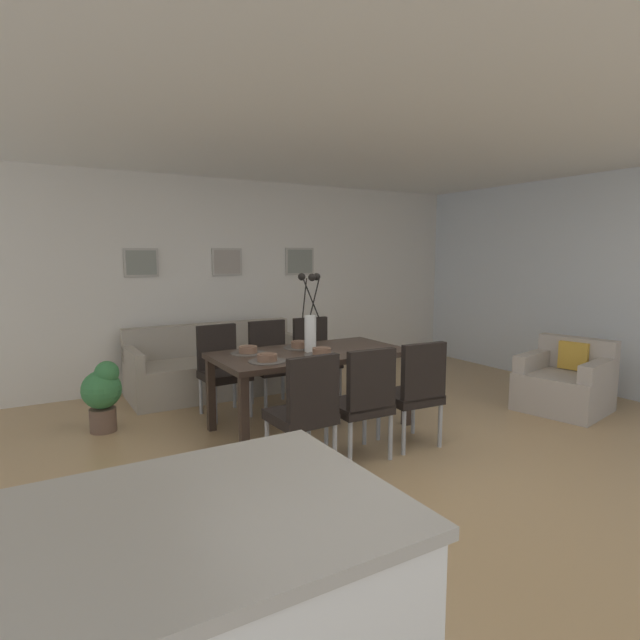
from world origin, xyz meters
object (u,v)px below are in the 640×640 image
(dining_chair_far_right, at_px, (271,359))
(framed_picture_right, at_px, (300,261))
(bowl_near_right, at_px, (248,349))
(dining_chair_mid_right, at_px, (314,354))
(armchair, at_px, (565,383))
(potted_plant, at_px, (103,393))
(dining_chair_mid_left, at_px, (415,389))
(dining_chair_near_left, at_px, (306,407))
(bowl_far_right, at_px, (300,344))
(framed_picture_center, at_px, (227,262))
(dining_chair_near_right, at_px, (222,365))
(framed_picture_left, at_px, (141,263))
(sofa, at_px, (219,369))
(bowl_near_left, at_px, (267,357))
(dining_chair_far_left, at_px, (363,398))
(dining_table, at_px, (310,359))
(bowl_far_left, at_px, (322,351))
(centerpiece_vase, at_px, (310,322))

(dining_chair_far_right, relative_size, framed_picture_right, 2.12)
(bowl_near_right, bearing_deg, dining_chair_mid_right, 31.62)
(dining_chair_mid_right, bearing_deg, armchair, -40.65)
(potted_plant, bearing_deg, bowl_near_right, -30.05)
(dining_chair_mid_left, bearing_deg, dining_chair_near_left, 179.49)
(bowl_far_right, xyz_separation_m, potted_plant, (-1.72, 0.68, -0.41))
(dining_chair_mid_right, distance_m, framed_picture_center, 1.74)
(framed_picture_right, bearing_deg, dining_chair_near_right, -141.03)
(framed_picture_center, bearing_deg, dining_chair_far_right, -89.63)
(framed_picture_center, xyz_separation_m, potted_plant, (-1.72, -1.28, -1.18))
(dining_chair_near_right, xyz_separation_m, potted_plant, (-1.14, 0.05, -0.14))
(dining_chair_near_left, height_order, framed_picture_right, framed_picture_right)
(dining_chair_near_right, bearing_deg, framed_picture_center, 66.54)
(armchair, distance_m, framed_picture_right, 3.65)
(dining_chair_mid_left, relative_size, framed_picture_left, 2.33)
(sofa, bearing_deg, dining_chair_mid_left, -71.79)
(bowl_near_left, bearing_deg, sofa, 83.23)
(sofa, relative_size, armchair, 2.19)
(bowl_near_right, bearing_deg, bowl_far_right, 0.00)
(dining_chair_near_left, distance_m, framed_picture_center, 3.25)
(dining_chair_near_left, xyz_separation_m, dining_chair_far_left, (0.52, -0.01, 0.00))
(dining_chair_near_right, bearing_deg, framed_picture_right, 38.97)
(dining_table, relative_size, dining_chair_mid_right, 1.96)
(framed_picture_center, bearing_deg, dining_chair_near_right, -113.46)
(dining_chair_mid_left, distance_m, framed_picture_right, 3.26)
(bowl_far_right, bearing_deg, framed_picture_center, 90.00)
(sofa, bearing_deg, bowl_near_left, -96.77)
(dining_chair_far_left, bearing_deg, bowl_near_left, 128.07)
(dining_chair_far_right, bearing_deg, dining_chair_mid_right, 0.41)
(dining_chair_far_left, bearing_deg, dining_chair_mid_left, 0.43)
(bowl_near_left, relative_size, armchair, 0.18)
(dining_chair_far_left, distance_m, dining_chair_mid_left, 0.54)
(dining_chair_near_right, xyz_separation_m, bowl_near_left, (0.03, -1.05, 0.27))
(bowl_far_left, bearing_deg, dining_chair_mid_left, -51.68)
(dining_chair_far_right, distance_m, centerpiece_vase, 1.02)
(bowl_near_left, xyz_separation_m, sofa, (0.23, 1.90, -0.50))
(dining_chair_mid_left, xyz_separation_m, sofa, (-0.84, 2.56, -0.23))
(dining_table, relative_size, sofa, 0.87)
(dining_chair_near_left, xyz_separation_m, dining_chair_mid_right, (1.09, 1.75, 0.00))
(sofa, bearing_deg, armchair, -41.24)
(dining_table, relative_size, bowl_far_right, 10.59)
(dining_chair_near_left, bearing_deg, armchair, -0.28)
(dining_table, bearing_deg, dining_chair_mid_right, 57.82)
(dining_chair_near_right, xyz_separation_m, sofa, (0.26, 0.84, -0.23))
(centerpiece_vase, bearing_deg, dining_chair_far_left, -90.88)
(dining_chair_near_right, relative_size, sofa, 0.44)
(sofa, bearing_deg, potted_plant, -150.42)
(dining_chair_far_left, height_order, centerpiece_vase, centerpiece_vase)
(dining_chair_far_left, distance_m, bowl_near_left, 0.90)
(dining_chair_near_right, relative_size, armchair, 0.97)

